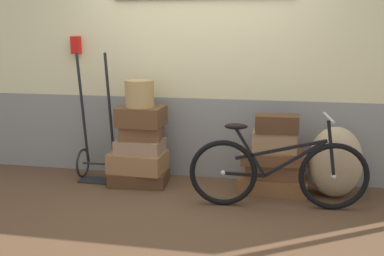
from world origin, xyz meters
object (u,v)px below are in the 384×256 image
suitcase_3 (142,132)px  suitcase_7 (272,157)px  suitcase_0 (140,177)px  wicker_basket (139,94)px  suitcase_2 (140,146)px  bicycle (277,172)px  suitcase_5 (273,185)px  suitcase_6 (275,170)px  suitcase_1 (138,162)px  suitcase_9 (277,124)px  luggage_trolley (98,152)px  burlap_sack (335,162)px  suitcase_8 (275,142)px  suitcase_4 (141,116)px

suitcase_3 → suitcase_7: suitcase_3 is taller
suitcase_0 → wicker_basket: 0.94m
suitcase_2 → bicycle: bicycle is taller
suitcase_7 → wicker_basket: (-1.42, 0.02, 0.63)m
suitcase_3 → suitcase_7: 1.43m
suitcase_2 → suitcase_5: size_ratio=0.71×
suitcase_6 → suitcase_7: (-0.03, -0.04, 0.14)m
suitcase_5 → wicker_basket: bearing=-174.4°
suitcase_1 → suitcase_3: bearing=47.6°
suitcase_9 → wicker_basket: size_ratio=1.39×
suitcase_6 → suitcase_1: bearing=-175.9°
luggage_trolley → burlap_sack: (2.60, -0.08, 0.05)m
suitcase_0 → suitcase_3: 0.51m
suitcase_8 → suitcase_9: (0.02, -0.02, 0.19)m
suitcase_5 → suitcase_4: bearing=-175.1°
suitcase_7 → wicker_basket: bearing=173.9°
suitcase_0 → luggage_trolley: (-0.52, 0.08, 0.24)m
suitcase_0 → suitcase_6: size_ratio=1.05×
suitcase_3 → suitcase_8: bearing=-5.6°
burlap_sack → bicycle: bearing=-144.2°
suitcase_3 → suitcase_8: size_ratio=0.98×
suitcase_6 → bicycle: bicycle is taller
suitcase_1 → suitcase_2: 0.18m
suitcase_0 → suitcase_6: (1.48, 0.02, 0.17)m
suitcase_7 → luggage_trolley: 1.97m
suitcase_2 → burlap_sack: 2.07m
suitcase_1 → suitcase_9: suitcase_9 is taller
suitcase_4 → suitcase_6: (1.45, 0.01, -0.52)m
suitcase_4 → luggage_trolley: bearing=175.2°
suitcase_8 → suitcase_4: bearing=179.8°
suitcase_7 → burlap_sack: 0.63m
suitcase_7 → suitcase_0: bearing=173.6°
suitcase_2 → suitcase_6: bearing=2.2°
suitcase_3 → suitcase_6: (1.45, -0.00, -0.34)m
suitcase_3 → suitcase_7: size_ratio=0.67×
bicycle → luggage_trolley: bearing=166.4°
suitcase_2 → suitcase_8: size_ratio=1.11×
suitcase_7 → suitcase_1: bearing=174.3°
suitcase_8 → suitcase_3: bearing=179.4°
suitcase_3 → suitcase_7: bearing=-6.3°
suitcase_4 → suitcase_2: bearing=-154.9°
suitcase_5 → bicycle: 0.50m
suitcase_3 → suitcase_5: size_ratio=0.62×
suitcase_2 → suitcase_6: suitcase_2 is taller
suitcase_1 → suitcase_6: bearing=4.8°
suitcase_2 → bicycle: 1.55m
suitcase_0 → wicker_basket: wicker_basket is taller
suitcase_5 → suitcase_9: 0.66m
suitcase_0 → suitcase_1: 0.18m
suitcase_4 → burlap_sack: (2.05, -0.01, -0.40)m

